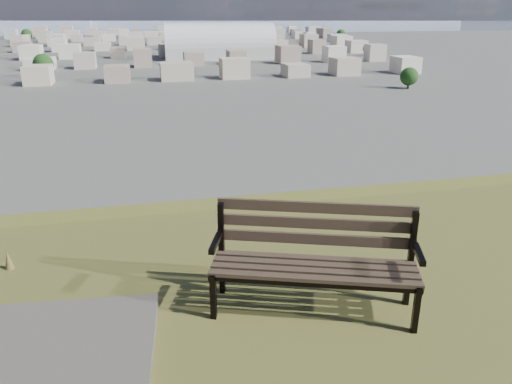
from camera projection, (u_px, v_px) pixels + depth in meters
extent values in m
cube|color=#3E3224|center=(314.00, 279.00, 3.73)|extent=(1.53, 0.61, 0.03)
cube|color=#3E3224|center=(314.00, 272.00, 3.83)|extent=(1.53, 0.61, 0.03)
cube|color=#3E3224|center=(314.00, 265.00, 3.93)|extent=(1.53, 0.61, 0.03)
cube|color=#3E3224|center=(314.00, 259.00, 4.03)|extent=(1.53, 0.61, 0.03)
cube|color=#3E3224|center=(315.00, 239.00, 4.04)|extent=(1.52, 0.57, 0.09)
cube|color=#3E3224|center=(315.00, 223.00, 4.02)|extent=(1.52, 0.57, 0.09)
cube|color=#3E3224|center=(316.00, 207.00, 4.00)|extent=(1.52, 0.57, 0.09)
cube|color=black|center=(213.00, 296.00, 3.87)|extent=(0.06, 0.07, 0.39)
cube|color=black|center=(222.00, 249.00, 4.15)|extent=(0.06, 0.07, 0.82)
cube|color=black|center=(217.00, 266.00, 3.97)|extent=(0.19, 0.43, 0.04)
cube|color=black|center=(215.00, 243.00, 3.85)|extent=(0.15, 0.32, 0.04)
cube|color=black|center=(416.00, 309.00, 3.70)|extent=(0.06, 0.07, 0.39)
cube|color=black|center=(411.00, 259.00, 3.98)|extent=(0.06, 0.07, 0.82)
cube|color=black|center=(414.00, 277.00, 3.80)|extent=(0.19, 0.43, 0.04)
cube|color=black|center=(419.00, 254.00, 3.68)|extent=(0.15, 0.32, 0.04)
cube|color=black|center=(313.00, 284.00, 3.74)|extent=(1.52, 0.58, 0.04)
cube|color=black|center=(314.00, 263.00, 4.05)|extent=(1.52, 0.58, 0.04)
cone|color=brown|center=(8.00, 260.00, 4.63)|extent=(0.08, 0.08, 0.19)
cube|color=silver|center=(220.00, 52.00, 276.44)|extent=(60.83, 28.95, 6.59)
cylinder|color=silver|center=(220.00, 46.00, 275.29)|extent=(60.83, 28.95, 25.03)
cube|color=#B9AD9E|center=(47.00, 75.00, 185.24)|extent=(11.00, 11.00, 7.00)
cube|color=#BBA995|center=(113.00, 73.00, 190.31)|extent=(11.00, 11.00, 7.00)
cube|color=#B5B5BA|center=(177.00, 71.00, 195.37)|extent=(11.00, 11.00, 7.00)
cube|color=beige|center=(237.00, 69.00, 200.43)|extent=(11.00, 11.00, 7.00)
cube|color=gray|center=(294.00, 68.00, 205.50)|extent=(11.00, 11.00, 7.00)
cube|color=beige|center=(348.00, 66.00, 210.56)|extent=(11.00, 11.00, 7.00)
cube|color=beige|center=(400.00, 65.00, 215.63)|extent=(11.00, 11.00, 7.00)
cube|color=#B5B5BA|center=(36.00, 62.00, 228.35)|extent=(11.00, 11.00, 7.00)
cube|color=beige|center=(91.00, 61.00, 233.42)|extent=(11.00, 11.00, 7.00)
cube|color=gray|center=(143.00, 59.00, 238.48)|extent=(11.00, 11.00, 7.00)
cube|color=beige|center=(193.00, 58.00, 243.55)|extent=(11.00, 11.00, 7.00)
cube|color=beige|center=(241.00, 57.00, 248.61)|extent=(11.00, 11.00, 7.00)
cube|color=silver|center=(287.00, 56.00, 253.67)|extent=(11.00, 11.00, 7.00)
cube|color=#B9AD9E|center=(332.00, 55.00, 258.74)|extent=(11.00, 11.00, 7.00)
cube|color=#BBA995|center=(374.00, 54.00, 263.80)|extent=(11.00, 11.00, 7.00)
cube|color=beige|center=(29.00, 53.00, 271.47)|extent=(11.00, 11.00, 7.00)
cube|color=beige|center=(75.00, 52.00, 276.53)|extent=(11.00, 11.00, 7.00)
cube|color=silver|center=(120.00, 51.00, 281.59)|extent=(11.00, 11.00, 7.00)
cube|color=#B9AD9E|center=(163.00, 50.00, 286.66)|extent=(11.00, 11.00, 7.00)
cube|color=#BBA995|center=(204.00, 50.00, 291.72)|extent=(11.00, 11.00, 7.00)
cube|color=#B5B5BA|center=(244.00, 49.00, 296.79)|extent=(11.00, 11.00, 7.00)
cube|color=beige|center=(283.00, 48.00, 301.85)|extent=(11.00, 11.00, 7.00)
cube|color=gray|center=(321.00, 48.00, 306.91)|extent=(11.00, 11.00, 7.00)
cube|color=beige|center=(357.00, 47.00, 311.98)|extent=(11.00, 11.00, 7.00)
cube|color=#BBA995|center=(24.00, 47.00, 314.58)|extent=(11.00, 11.00, 7.00)
cube|color=#B5B5BA|center=(64.00, 46.00, 319.64)|extent=(11.00, 11.00, 7.00)
cube|color=beige|center=(103.00, 45.00, 324.71)|extent=(11.00, 11.00, 7.00)
cube|color=gray|center=(140.00, 45.00, 329.77)|extent=(11.00, 11.00, 7.00)
cube|color=beige|center=(177.00, 44.00, 334.83)|extent=(11.00, 11.00, 7.00)
cube|color=beige|center=(212.00, 44.00, 339.90)|extent=(11.00, 11.00, 7.00)
cube|color=silver|center=(247.00, 43.00, 344.96)|extent=(11.00, 11.00, 7.00)
cube|color=#B9AD9E|center=(280.00, 42.00, 350.03)|extent=(11.00, 11.00, 7.00)
cube|color=#BBA995|center=(312.00, 42.00, 355.09)|extent=(11.00, 11.00, 7.00)
cube|color=#B5B5BA|center=(344.00, 41.00, 360.15)|extent=(11.00, 11.00, 7.00)
cube|color=beige|center=(20.00, 42.00, 357.69)|extent=(11.00, 11.00, 7.00)
cube|color=silver|center=(55.00, 41.00, 362.75)|extent=(11.00, 11.00, 7.00)
cube|color=#B9AD9E|center=(90.00, 41.00, 367.82)|extent=(11.00, 11.00, 7.00)
cube|color=#BBA995|center=(123.00, 40.00, 372.88)|extent=(11.00, 11.00, 7.00)
cube|color=#B5B5BA|center=(156.00, 40.00, 377.94)|extent=(11.00, 11.00, 7.00)
cube|color=beige|center=(187.00, 39.00, 383.01)|extent=(11.00, 11.00, 7.00)
cube|color=gray|center=(218.00, 39.00, 388.07)|extent=(11.00, 11.00, 7.00)
cube|color=beige|center=(248.00, 38.00, 393.14)|extent=(11.00, 11.00, 7.00)
cube|color=beige|center=(278.00, 38.00, 398.20)|extent=(11.00, 11.00, 7.00)
cube|color=silver|center=(306.00, 38.00, 403.26)|extent=(11.00, 11.00, 7.00)
cube|color=#B9AD9E|center=(334.00, 37.00, 408.33)|extent=(11.00, 11.00, 7.00)
cube|color=gray|center=(17.00, 38.00, 400.80)|extent=(11.00, 11.00, 7.00)
cube|color=beige|center=(48.00, 37.00, 405.86)|extent=(11.00, 11.00, 7.00)
cube|color=beige|center=(79.00, 37.00, 410.93)|extent=(11.00, 11.00, 7.00)
cube|color=silver|center=(109.00, 37.00, 415.99)|extent=(11.00, 11.00, 7.00)
cube|color=#B9AD9E|center=(139.00, 36.00, 421.06)|extent=(11.00, 11.00, 7.00)
cube|color=#BBA995|center=(167.00, 36.00, 426.12)|extent=(11.00, 11.00, 7.00)
cube|color=#B5B5BA|center=(196.00, 36.00, 431.18)|extent=(11.00, 11.00, 7.00)
cube|color=beige|center=(223.00, 35.00, 436.25)|extent=(11.00, 11.00, 7.00)
cube|color=gray|center=(250.00, 35.00, 441.31)|extent=(11.00, 11.00, 7.00)
cube|color=beige|center=(276.00, 35.00, 446.38)|extent=(11.00, 11.00, 7.00)
cube|color=beige|center=(301.00, 34.00, 451.44)|extent=(11.00, 11.00, 7.00)
cube|color=silver|center=(326.00, 34.00, 456.50)|extent=(11.00, 11.00, 7.00)
cube|color=beige|center=(14.00, 35.00, 443.91)|extent=(11.00, 11.00, 7.00)
cube|color=gray|center=(43.00, 34.00, 448.98)|extent=(11.00, 11.00, 7.00)
cube|color=beige|center=(71.00, 34.00, 454.04)|extent=(11.00, 11.00, 7.00)
cube|color=beige|center=(98.00, 34.00, 459.10)|extent=(11.00, 11.00, 7.00)
cube|color=silver|center=(125.00, 34.00, 464.17)|extent=(11.00, 11.00, 7.00)
cube|color=#B9AD9E|center=(151.00, 33.00, 469.23)|extent=(11.00, 11.00, 7.00)
cube|color=#BBA995|center=(177.00, 33.00, 474.30)|extent=(11.00, 11.00, 7.00)
cube|color=#B5B5BA|center=(202.00, 33.00, 479.36)|extent=(11.00, 11.00, 7.00)
cube|color=beige|center=(227.00, 32.00, 484.42)|extent=(11.00, 11.00, 7.00)
cube|color=gray|center=(251.00, 32.00, 489.49)|extent=(11.00, 11.00, 7.00)
cube|color=beige|center=(274.00, 32.00, 494.55)|extent=(11.00, 11.00, 7.00)
cube|color=beige|center=(297.00, 32.00, 499.62)|extent=(11.00, 11.00, 7.00)
cube|color=silver|center=(320.00, 31.00, 504.68)|extent=(11.00, 11.00, 7.00)
cube|color=beige|center=(12.00, 32.00, 487.02)|extent=(11.00, 11.00, 7.00)
cube|color=gray|center=(38.00, 32.00, 492.09)|extent=(11.00, 11.00, 7.00)
cube|color=beige|center=(64.00, 32.00, 497.15)|extent=(11.00, 11.00, 7.00)
cube|color=beige|center=(89.00, 32.00, 502.22)|extent=(11.00, 11.00, 7.00)
cube|color=silver|center=(114.00, 31.00, 507.28)|extent=(11.00, 11.00, 7.00)
cube|color=#B9AD9E|center=(138.00, 31.00, 512.34)|extent=(11.00, 11.00, 7.00)
cube|color=#BBA995|center=(161.00, 31.00, 517.41)|extent=(11.00, 11.00, 7.00)
cube|color=#B5B5BA|center=(185.00, 31.00, 522.47)|extent=(11.00, 11.00, 7.00)
cube|color=beige|center=(207.00, 30.00, 527.54)|extent=(11.00, 11.00, 7.00)
cube|color=gray|center=(230.00, 30.00, 532.60)|extent=(11.00, 11.00, 7.00)
cube|color=beige|center=(252.00, 30.00, 537.66)|extent=(11.00, 11.00, 7.00)
cube|color=beige|center=(273.00, 30.00, 542.73)|extent=(11.00, 11.00, 7.00)
cube|color=silver|center=(294.00, 29.00, 547.79)|extent=(11.00, 11.00, 7.00)
cube|color=#B9AD9E|center=(315.00, 29.00, 552.86)|extent=(11.00, 11.00, 7.00)
cylinder|color=#36221B|center=(408.00, 86.00, 176.17)|extent=(0.80, 0.80, 2.10)
sphere|color=#143311|center=(409.00, 76.00, 175.07)|extent=(6.30, 6.30, 6.30)
cylinder|color=#36221B|center=(45.00, 74.00, 203.41)|extent=(0.80, 0.80, 2.70)
sphere|color=#143311|center=(43.00, 64.00, 201.99)|extent=(8.10, 8.10, 8.10)
cylinder|color=#36221B|center=(367.00, 54.00, 294.18)|extent=(0.80, 0.80, 1.95)
sphere|color=#143311|center=(368.00, 49.00, 293.16)|extent=(5.85, 5.85, 5.85)
cylinder|color=#36221B|center=(218.00, 42.00, 388.90)|extent=(0.80, 0.80, 2.25)
sphere|color=#143311|center=(218.00, 38.00, 387.72)|extent=(6.75, 6.75, 6.75)
cylinder|color=#36221B|center=(27.00, 40.00, 411.92)|extent=(0.80, 0.80, 2.85)
sphere|color=#143311|center=(27.00, 34.00, 410.43)|extent=(8.55, 8.55, 8.55)
cylinder|color=#36221B|center=(211.00, 54.00, 293.42)|extent=(0.80, 0.80, 2.10)
sphere|color=#143311|center=(211.00, 48.00, 292.32)|extent=(6.30, 6.30, 6.30)
cylinder|color=#36221B|center=(341.00, 38.00, 430.32)|extent=(0.80, 0.80, 2.55)
sphere|color=#143311|center=(341.00, 34.00, 428.98)|extent=(7.65, 7.65, 7.65)
cube|color=#8190A5|center=(136.00, 24.00, 833.07)|extent=(2400.00, 700.00, 0.12)
cube|color=#949DB8|center=(193.00, 8.00, 1304.17)|extent=(700.00, 220.00, 45.00)
cube|color=#949DB8|center=(364.00, 5.00, 1443.56)|extent=(500.00, 220.00, 60.00)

